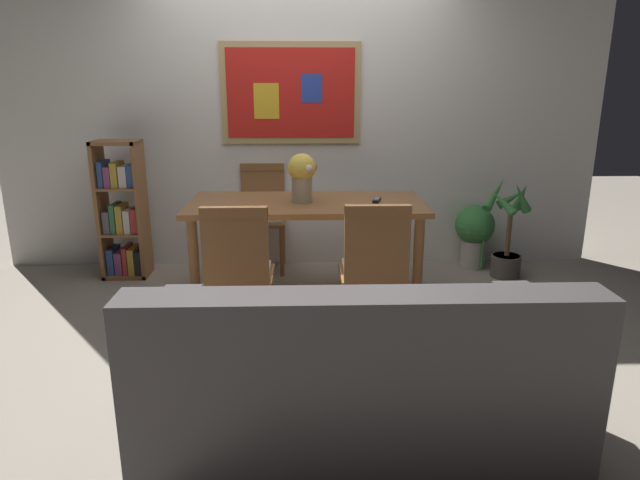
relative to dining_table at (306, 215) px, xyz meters
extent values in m
plane|color=gray|center=(-0.04, -0.37, -0.65)|extent=(12.00, 12.00, 0.00)
cube|color=silver|center=(-0.04, 0.92, 0.65)|extent=(5.20, 0.10, 2.60)
cube|color=tan|center=(-0.12, 0.86, 0.84)|extent=(1.17, 0.02, 0.83)
cube|color=red|center=(-0.12, 0.84, 0.84)|extent=(1.07, 0.01, 0.73)
cube|color=gold|center=(-0.32, 0.84, 0.78)|extent=(0.21, 0.00, 0.29)
cube|color=#263FA5|center=(0.06, 0.84, 0.88)|extent=(0.18, 0.00, 0.23)
cube|color=brown|center=(0.00, 0.00, 0.08)|extent=(1.70, 0.81, 0.04)
cylinder|color=brown|center=(-0.77, -0.32, -0.30)|extent=(0.07, 0.07, 0.71)
cylinder|color=brown|center=(0.77, -0.32, -0.30)|extent=(0.07, 0.07, 0.71)
cylinder|color=brown|center=(-0.77, 0.32, -0.30)|extent=(0.07, 0.07, 0.71)
cylinder|color=brown|center=(0.77, 0.32, -0.30)|extent=(0.07, 0.07, 0.71)
cube|color=brown|center=(0.40, -0.69, -0.22)|extent=(0.40, 0.40, 0.03)
cube|color=#C6B299|center=(0.40, -0.69, -0.19)|extent=(0.36, 0.36, 0.03)
cylinder|color=brown|center=(0.23, -0.86, -0.44)|extent=(0.04, 0.04, 0.42)
cylinder|color=brown|center=(0.57, -0.86, -0.44)|extent=(0.04, 0.04, 0.42)
cylinder|color=brown|center=(0.23, -0.52, -0.44)|extent=(0.04, 0.04, 0.42)
cylinder|color=brown|center=(0.57, -0.52, -0.44)|extent=(0.04, 0.04, 0.42)
cube|color=brown|center=(0.40, -0.87, 0.03)|extent=(0.38, 0.04, 0.46)
cube|color=brown|center=(0.40, -0.87, 0.23)|extent=(0.38, 0.05, 0.06)
cube|color=brown|center=(-0.37, 0.69, -0.22)|extent=(0.40, 0.40, 0.03)
cube|color=#C6B299|center=(-0.37, 0.69, -0.19)|extent=(0.36, 0.36, 0.03)
cylinder|color=brown|center=(-0.20, 0.86, -0.44)|extent=(0.04, 0.04, 0.42)
cylinder|color=brown|center=(-0.54, 0.86, -0.44)|extent=(0.04, 0.04, 0.42)
cylinder|color=brown|center=(-0.20, 0.52, -0.44)|extent=(0.04, 0.04, 0.42)
cylinder|color=brown|center=(-0.54, 0.52, -0.44)|extent=(0.04, 0.04, 0.42)
cube|color=brown|center=(-0.37, 0.87, 0.03)|extent=(0.38, 0.04, 0.46)
cube|color=brown|center=(-0.37, 0.87, 0.23)|extent=(0.38, 0.05, 0.06)
cube|color=brown|center=(-0.41, -0.71, -0.22)|extent=(0.40, 0.40, 0.03)
cube|color=#C6B299|center=(-0.41, -0.71, -0.19)|extent=(0.36, 0.36, 0.03)
cylinder|color=brown|center=(-0.58, -0.88, -0.44)|extent=(0.04, 0.04, 0.42)
cylinder|color=brown|center=(-0.24, -0.88, -0.44)|extent=(0.04, 0.04, 0.42)
cylinder|color=brown|center=(-0.58, -0.54, -0.44)|extent=(0.04, 0.04, 0.42)
cylinder|color=brown|center=(-0.24, -0.54, -0.44)|extent=(0.04, 0.04, 0.42)
cube|color=brown|center=(-0.41, -0.89, 0.03)|extent=(0.38, 0.04, 0.46)
cube|color=brown|center=(-0.41, -0.89, 0.23)|extent=(0.38, 0.05, 0.06)
cube|color=#514C4C|center=(0.20, -1.74, -0.45)|extent=(1.80, 0.84, 0.40)
cube|color=#514C4C|center=(0.20, -2.06, -0.03)|extent=(1.80, 0.20, 0.44)
cube|color=#514C4C|center=(-0.61, -1.74, -0.14)|extent=(0.18, 0.80, 0.22)
cube|color=#514C4C|center=(1.01, -1.74, -0.14)|extent=(0.18, 0.80, 0.22)
cube|color=#8C6B4C|center=(-0.25, -1.92, -0.09)|extent=(0.32, 0.16, 0.33)
cube|color=#B78C33|center=(0.20, -1.92, -0.09)|extent=(0.32, 0.16, 0.33)
cube|color=brown|center=(-1.68, 0.57, -0.08)|extent=(0.03, 0.28, 1.14)
cube|color=brown|center=(-1.35, 0.57, -0.08)|extent=(0.03, 0.28, 1.14)
cube|color=brown|center=(-1.52, 0.57, -0.64)|extent=(0.36, 0.28, 0.03)
cube|color=brown|center=(-1.52, 0.57, 0.47)|extent=(0.36, 0.28, 0.03)
cube|color=brown|center=(-1.52, 0.57, -0.27)|extent=(0.30, 0.28, 0.02)
cube|color=brown|center=(-1.52, 0.57, 0.11)|extent=(0.30, 0.28, 0.02)
cube|color=#2D4C8C|center=(-1.63, 0.57, -0.51)|extent=(0.05, 0.22, 0.22)
cube|color=#7F3F72|center=(-1.56, 0.57, -0.53)|extent=(0.06, 0.22, 0.19)
cube|color=#B2332D|center=(-1.51, 0.57, -0.51)|extent=(0.04, 0.22, 0.23)
cube|color=gold|center=(-1.46, 0.57, -0.51)|extent=(0.05, 0.22, 0.22)
cube|color=black|center=(-1.39, 0.57, -0.52)|extent=(0.06, 0.22, 0.20)
cube|color=#595960|center=(-1.63, 0.57, -0.17)|extent=(0.05, 0.22, 0.18)
cube|color=#337247|center=(-1.57, 0.57, -0.15)|extent=(0.04, 0.22, 0.24)
cube|color=gold|center=(-1.52, 0.57, -0.15)|extent=(0.05, 0.22, 0.23)
cube|color=beige|center=(-1.46, 0.57, -0.17)|extent=(0.05, 0.22, 0.19)
cube|color=#B2332D|center=(-1.40, 0.57, -0.16)|extent=(0.05, 0.22, 0.20)
cube|color=#2D4C8C|center=(-1.63, 0.57, 0.22)|extent=(0.04, 0.22, 0.21)
cube|color=#7F3F72|center=(-1.58, 0.57, 0.20)|extent=(0.05, 0.22, 0.17)
cube|color=gold|center=(-1.52, 0.57, 0.22)|extent=(0.05, 0.22, 0.20)
cube|color=beige|center=(-1.46, 0.57, 0.20)|extent=(0.06, 0.22, 0.17)
cube|color=#2D4C8C|center=(-1.39, 0.57, 0.21)|extent=(0.06, 0.22, 0.18)
cylinder|color=#B2ADA3|center=(1.48, 0.71, -0.53)|extent=(0.21, 0.21, 0.25)
cylinder|color=#332319|center=(1.48, 0.71, -0.42)|extent=(0.19, 0.19, 0.02)
sphere|color=#387F3D|center=(1.48, 0.71, -0.27)|extent=(0.34, 0.34, 0.34)
cylinder|color=#387F3D|center=(1.53, 0.59, -0.50)|extent=(0.03, 0.03, 0.26)
cylinder|color=#387F3D|center=(1.59, 0.78, -0.49)|extent=(0.03, 0.03, 0.25)
cylinder|color=#4C4742|center=(1.68, 0.44, -0.56)|extent=(0.24, 0.24, 0.19)
cylinder|color=#332319|center=(1.68, 0.44, -0.48)|extent=(0.22, 0.22, 0.02)
cylinder|color=brown|center=(1.68, 0.44, -0.27)|extent=(0.04, 0.04, 0.40)
cone|color=#387F3D|center=(1.76, 0.45, 0.04)|extent=(0.09, 0.20, 0.26)
cone|color=#387F3D|center=(1.73, 0.56, 0.00)|extent=(0.26, 0.16, 0.21)
cone|color=#387F3D|center=(1.58, 0.55, 0.04)|extent=(0.28, 0.26, 0.28)
cone|color=#387F3D|center=(1.58, 0.37, 0.00)|extent=(0.22, 0.25, 0.21)
cone|color=#387F3D|center=(1.73, 0.36, 0.04)|extent=(0.23, 0.18, 0.27)
cylinder|color=tan|center=(-0.03, -0.01, 0.19)|extent=(0.15, 0.15, 0.18)
sphere|color=#EACC4C|center=(-0.03, -0.01, 0.35)|extent=(0.20, 0.20, 0.20)
sphere|color=#EACC4C|center=(-0.07, 0.06, 0.36)|extent=(0.07, 0.07, 0.07)
sphere|color=silver|center=(0.01, -0.08, 0.35)|extent=(0.06, 0.06, 0.06)
sphere|color=#D86633|center=(0.05, 0.01, 0.34)|extent=(0.07, 0.07, 0.07)
cube|color=black|center=(0.51, -0.01, 0.11)|extent=(0.08, 0.16, 0.02)
cube|color=gray|center=(0.51, -0.01, 0.12)|extent=(0.06, 0.10, 0.00)
camera|label=1|loc=(-0.02, -3.89, 0.91)|focal=30.75mm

